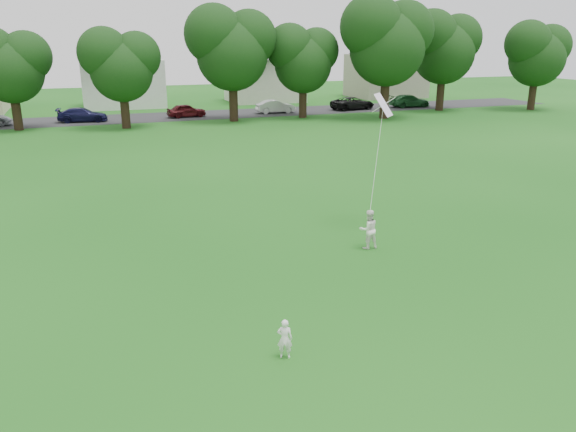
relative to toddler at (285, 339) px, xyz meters
name	(u,v)px	position (x,y,z in m)	size (l,w,h in m)	color
ground	(291,327)	(0.61, 1.26, -0.48)	(160.00, 160.00, 0.00)	#124E12
street	(133,118)	(0.61, 43.26, -0.48)	(90.00, 7.00, 0.01)	#2D2D30
toddler	(285,339)	(0.00, 0.00, 0.00)	(0.35, 0.23, 0.96)	white
older_boy	(368,229)	(5.11, 5.65, 0.21)	(0.68, 0.53, 1.39)	white
kite	(376,161)	(5.86, 6.68, 2.36)	(1.31, 1.57, 4.48)	white
tree_row	(189,46)	(5.08, 37.70, 5.92)	(80.74, 9.98, 11.09)	black
parked_cars	(183,111)	(5.05, 42.26, 0.15)	(62.10, 2.76, 1.29)	black
house_row	(102,61)	(-1.28, 53.26, 4.29)	(76.70, 13.30, 9.98)	beige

